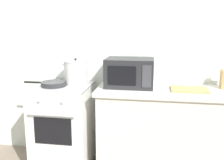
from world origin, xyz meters
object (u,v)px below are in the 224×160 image
object	(u,v)px
stove	(63,126)
stock_pot	(76,72)
frying_pan	(53,84)
microwave	(130,73)
cutting_board	(189,89)

from	to	relation	value
stove	stock_pot	distance (m)	0.61
stock_pot	frying_pan	distance (m)	0.28
stove	stock_pot	bearing A→B (deg)	40.46
stock_pot	microwave	xyz separation A→B (m)	(0.60, -0.03, 0.02)
frying_pan	microwave	size ratio (longest dim) A/B	0.93
cutting_board	microwave	bearing A→B (deg)	172.67
frying_pan	microwave	bearing A→B (deg)	8.66
stove	stock_pot	world-z (taller)	stock_pot
cutting_board	frying_pan	bearing A→B (deg)	-178.17
stock_pot	cutting_board	xyz separation A→B (m)	(1.20, -0.11, -0.12)
stove	microwave	xyz separation A→B (m)	(0.73, 0.08, 0.61)
microwave	stove	bearing A→B (deg)	-173.79
frying_pan	cutting_board	world-z (taller)	frying_pan
stock_pot	frying_pan	world-z (taller)	stock_pot
microwave	cutting_board	bearing A→B (deg)	-7.33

